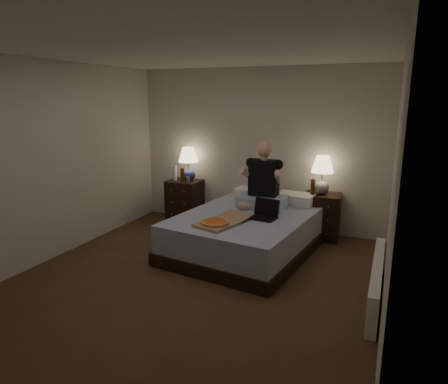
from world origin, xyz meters
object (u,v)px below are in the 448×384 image
at_px(beer_bottle_left, 182,175).
at_px(pizza_box, 215,223).
at_px(nightstand_left, 185,200).
at_px(lamp_left, 188,164).
at_px(water_bottle, 175,173).
at_px(nightstand_right, 322,216).
at_px(lamp_right, 322,175).
at_px(soda_can, 188,180).
at_px(beer_bottle_right, 313,187).
at_px(bed, 247,233).
at_px(person, 263,175).
at_px(laptop, 263,210).
at_px(radiator, 376,281).

xyz_separation_m(beer_bottle_left, pizza_box, (1.24, -1.45, -0.24)).
xyz_separation_m(nightstand_left, lamp_left, (0.07, 0.00, 0.62)).
distance_m(nightstand_left, lamp_left, 0.63).
xyz_separation_m(water_bottle, pizza_box, (1.42, -1.52, -0.25)).
height_order(nightstand_right, lamp_right, lamp_right).
xyz_separation_m(soda_can, pizza_box, (1.14, -1.45, -0.18)).
relative_size(nightstand_right, beer_bottle_right, 2.91).
distance_m(bed, lamp_right, 1.41).
bearing_deg(bed, pizza_box, -98.24).
relative_size(nightstand_right, soda_can, 6.69).
height_order(lamp_left, pizza_box, lamp_left).
distance_m(nightstand_left, lamp_right, 2.34).
height_order(lamp_left, person, person).
xyz_separation_m(bed, beer_bottle_right, (0.70, 0.84, 0.52)).
height_order(nightstand_left, nightstand_right, nightstand_left).
distance_m(lamp_right, water_bottle, 2.41).
distance_m(bed, laptop, 0.47).
relative_size(bed, beer_bottle_left, 9.09).
bearing_deg(lamp_right, nightstand_left, 180.00).
relative_size(lamp_left, pizza_box, 0.74).
xyz_separation_m(bed, laptop, (0.25, -0.13, 0.38)).
xyz_separation_m(soda_can, beer_bottle_left, (-0.10, 0.01, 0.06)).
distance_m(bed, soda_can, 1.61).
height_order(bed, laptop, laptop).
relative_size(lamp_left, beer_bottle_left, 2.43).
relative_size(lamp_left, beer_bottle_right, 2.43).
relative_size(nightstand_left, person, 0.74).
height_order(water_bottle, radiator, water_bottle).
height_order(lamp_right, beer_bottle_left, lamp_right).
bearing_deg(beer_bottle_right, lamp_right, 42.26).
bearing_deg(radiator, beer_bottle_right, 121.96).
relative_size(nightstand_left, lamp_right, 1.23).
bearing_deg(person, radiator, -35.29).
bearing_deg(lamp_left, lamp_right, 0.00).
relative_size(nightstand_right, beer_bottle_left, 2.91).
distance_m(lamp_right, radiator, 2.03).
bearing_deg(radiator, bed, 156.27).
relative_size(bed, lamp_left, 3.73).
xyz_separation_m(nightstand_left, laptop, (1.70, -1.06, 0.30)).
relative_size(water_bottle, beer_bottle_right, 1.09).
bearing_deg(water_bottle, bed, -28.54).
height_order(lamp_left, radiator, lamp_left).
bearing_deg(soda_can, lamp_left, 113.54).
distance_m(bed, lamp_left, 1.81).
distance_m(person, laptop, 0.66).
height_order(bed, beer_bottle_left, beer_bottle_left).
xyz_separation_m(bed, pizza_box, (-0.18, -0.65, 0.30)).
bearing_deg(nightstand_right, bed, -135.94).
bearing_deg(soda_can, water_bottle, 165.09).
distance_m(nightstand_right, lamp_left, 2.31).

